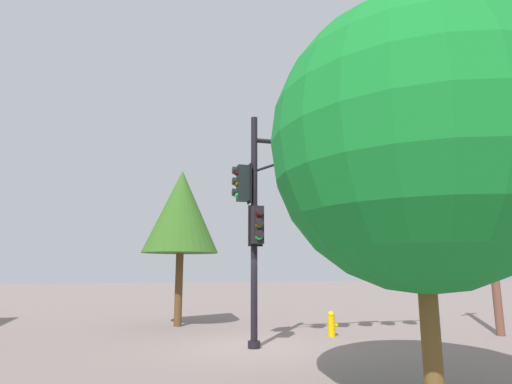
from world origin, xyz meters
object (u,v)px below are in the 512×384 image
object	(u,v)px
fire_hydrant	(332,324)
tree_mid	(181,212)
utility_pole	(487,201)
signal_pole_assembly	(311,185)
tree_near	(417,145)

from	to	relation	value
fire_hydrant	tree_mid	world-z (taller)	tree_mid
utility_pole	fire_hydrant	distance (m)	7.15
signal_pole_assembly	utility_pole	distance (m)	6.81
utility_pole	tree_mid	distance (m)	11.65
utility_pole	fire_hydrant	size ratio (longest dim) A/B	10.82
signal_pole_assembly	tree_mid	distance (m)	6.38
fire_hydrant	tree_near	distance (m)	8.49
fire_hydrant	tree_mid	xyz separation A→B (m)	(-4.63, 4.08, 4.15)
tree_near	fire_hydrant	bearing A→B (deg)	74.45
fire_hydrant	tree_near	size ratio (longest dim) A/B	0.12
utility_pole	tree_mid	size ratio (longest dim) A/B	1.42
signal_pole_assembly	utility_pole	size ratio (longest dim) A/B	0.77
signal_pole_assembly	tree_mid	world-z (taller)	signal_pole_assembly
signal_pole_assembly	tree_near	world-z (taller)	tree_near
utility_pole	signal_pole_assembly	bearing A→B (deg)	177.86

